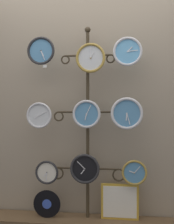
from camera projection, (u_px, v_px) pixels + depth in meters
name	position (u px, v px, depth m)	size (l,w,h in m)	color
shop_wall	(90.00, 88.00, 3.36)	(4.40, 0.04, 2.80)	gray
low_shelf	(87.00, 222.00, 3.15)	(2.20, 0.36, 0.06)	brown
display_stand	(88.00, 154.00, 3.21)	(0.77, 0.33, 2.02)	#382D1E
clock_top_left	(41.00, 51.00, 3.16)	(0.29, 0.04, 0.29)	#4C84B2
clock_top_center	(91.00, 58.00, 3.08)	(0.30, 0.04, 0.30)	silver
clock_top_right	(128.00, 52.00, 3.06)	(0.29, 0.04, 0.29)	#60A8DB
clock_middle_left	(39.00, 115.00, 3.20)	(0.27, 0.04, 0.27)	silver
clock_middle_center	(87.00, 114.00, 3.13)	(0.29, 0.04, 0.29)	#4C84B2
clock_middle_right	(127.00, 113.00, 3.04)	(0.32, 0.04, 0.32)	#4C84B2
clock_bottom_left	(47.00, 172.00, 3.19)	(0.24, 0.04, 0.24)	silver
clock_bottom_center	(85.00, 169.00, 3.11)	(0.30, 0.04, 0.30)	black
clock_bottom_right	(134.00, 173.00, 3.06)	(0.25, 0.04, 0.25)	#4C84B2
vinyl_record	(47.00, 204.00, 3.19)	(0.29, 0.01, 0.29)	black
picture_frame	(120.00, 202.00, 3.14)	(0.38, 0.02, 0.36)	gold
price_tag_upper	(45.00, 66.00, 3.16)	(0.04, 0.00, 0.03)	white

